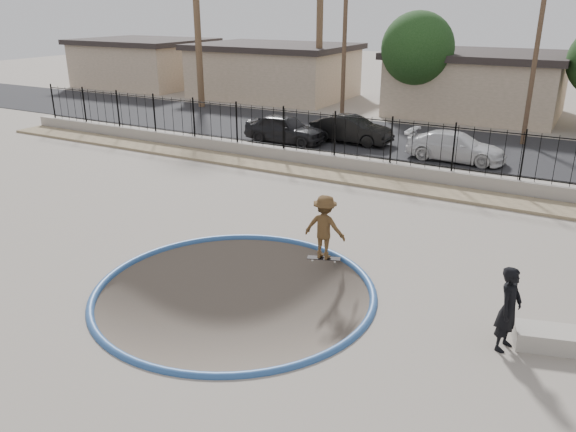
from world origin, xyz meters
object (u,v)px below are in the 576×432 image
(car_b, at_px, (351,129))
(car_c, at_px, (456,147))
(car_a, at_px, (285,129))
(skater, at_px, (325,230))
(concrete_ledge, at_px, (555,339))
(videographer, at_px, (509,309))
(skateboard, at_px, (324,258))

(car_b, distance_m, car_c, 5.55)
(car_a, bearing_deg, skater, -146.10)
(skater, bearing_deg, concrete_ledge, 162.72)
(videographer, bearing_deg, skateboard, 82.25)
(skateboard, bearing_deg, concrete_ledge, -34.28)
(skateboard, bearing_deg, car_a, 103.36)
(skater, distance_m, concrete_ledge, 6.22)
(skater, xyz_separation_m, skateboard, (0.00, 0.00, -0.84))
(car_a, bearing_deg, videographer, -136.60)
(videographer, bearing_deg, car_b, 46.82)
(concrete_ledge, relative_size, car_b, 0.39)
(skater, distance_m, car_a, 14.08)
(skateboard, height_order, videographer, videographer)
(skateboard, distance_m, car_a, 14.10)
(skateboard, bearing_deg, videographer, -41.95)
(skater, height_order, skateboard, skater)
(skater, xyz_separation_m, car_a, (-7.82, 11.71, -0.15))
(skater, xyz_separation_m, car_c, (0.60, 12.39, -0.23))
(videographer, bearing_deg, car_a, 57.06)
(car_a, xyz_separation_m, car_c, (8.42, 0.69, -0.08))
(videographer, bearing_deg, skater, 82.25)
(videographer, height_order, car_a, videographer)
(car_a, relative_size, car_b, 1.01)
(concrete_ledge, bearing_deg, car_c, 111.26)
(car_a, height_order, car_b, car_a)
(skateboard, distance_m, videographer, 5.53)
(concrete_ledge, height_order, car_c, car_c)
(videographer, distance_m, car_c, 15.08)
(videographer, height_order, concrete_ledge, videographer)
(skateboard, height_order, concrete_ledge, concrete_ledge)
(skater, bearing_deg, videographer, 155.06)
(car_b, bearing_deg, car_c, -97.70)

